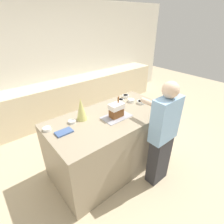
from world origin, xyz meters
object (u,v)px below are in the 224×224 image
Objects in this scene: gingerbread_house at (116,110)px; candy_bowl_beside_tree at (47,129)px; baking_tray at (116,117)px; person at (162,135)px; candy_bowl_near_tray_right at (131,100)px; candy_bowl_behind_tray at (126,96)px; candy_bowl_front_corner at (72,121)px; candy_bowl_near_tray_left at (141,102)px; cookbook at (64,132)px; decorative_tree at (81,109)px; candy_bowl_far_right at (121,100)px.

gingerbread_house reaches higher than candy_bowl_beside_tree.
candy_bowl_beside_tree is (-0.91, 0.31, 0.02)m from baking_tray.
candy_bowl_near_tray_right is at bearing 75.24° from person.
candy_bowl_behind_tray is at bearing 4.01° from candy_bowl_beside_tree.
candy_bowl_near_tray_left reaches higher than candy_bowl_front_corner.
cookbook is 0.13× the size of person.
person is (1.07, -0.73, -0.15)m from cookbook.
baking_tray is 0.52m from decorative_tree.
decorative_tree reaches higher than candy_bowl_front_corner.
cookbook is (-1.35, -0.29, -0.02)m from candy_bowl_behind_tray.
candy_bowl_behind_tray is 1.17m from candy_bowl_front_corner.
candy_bowl_front_corner is (-0.96, -0.06, -0.01)m from candy_bowl_far_right.
person is at bearing -50.04° from decorative_tree.
decorative_tree is (-0.42, 0.26, 0.05)m from gingerbread_house.
candy_bowl_near_tray_right is (0.53, 0.22, 0.02)m from baking_tray.
candy_bowl_beside_tree is at bearing 126.85° from cookbook.
candy_bowl_near_tray_right is 1.07× the size of candy_bowl_beside_tree.
candy_bowl_beside_tree is (-1.52, 0.24, -0.00)m from candy_bowl_near_tray_left.
cookbook is at bearing 170.77° from gingerbread_house.
candy_bowl_behind_tray is at bearing 73.32° from candy_bowl_near_tray_right.
candy_bowl_near_tray_left reaches higher than candy_bowl_beside_tree.
candy_bowl_beside_tree is at bearing 176.35° from candy_bowl_near_tray_right.
gingerbread_house is 1.37× the size of cookbook.
candy_bowl_beside_tree is (-1.49, -0.10, -0.00)m from candy_bowl_behind_tray.
decorative_tree is 1.17m from person.
person reaches higher than gingerbread_house.
candy_bowl_front_corner reaches higher than baking_tray.
baking_tray is 1.28× the size of decorative_tree.
person reaches higher than candy_bowl_front_corner.
candy_bowl_near_tray_right is 1.44m from candy_bowl_beside_tree.
candy_bowl_behind_tray is 1.06× the size of candy_bowl_front_corner.
gingerbread_house reaches higher than baking_tray.
candy_bowl_near_tray_left reaches higher than cookbook.
candy_bowl_far_right is 0.95m from person.
baking_tray is 3.90× the size of candy_bowl_behind_tray.
decorative_tree is at bearing -2.94° from candy_bowl_front_corner.
candy_bowl_near_tray_left reaches higher than baking_tray.
candy_bowl_near_tray_left is 0.64× the size of cookbook.
decorative_tree reaches higher than candy_bowl_near_tray_right.
gingerbread_house is at bearing -25.26° from candy_bowl_front_corner.
candy_bowl_beside_tree is at bearing 142.94° from person.
candy_bowl_near_tray_left is 1.54m from candy_bowl_beside_tree.
gingerbread_house is 3.03× the size of candy_bowl_far_right.
candy_bowl_behind_tray is at bearing 7.30° from candy_bowl_front_corner.
person is (0.31, -0.60, -0.14)m from baking_tray.
baking_tray is at bearing -19.11° from candy_bowl_beside_tree.
decorative_tree is 2.43× the size of candy_bowl_near_tray_left.
candy_bowl_near_tray_left is 1.38m from cookbook.
candy_bowl_beside_tree is (-1.43, 0.09, -0.01)m from candy_bowl_near_tray_right.
baking_tray is 0.96m from candy_bowl_beside_tree.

